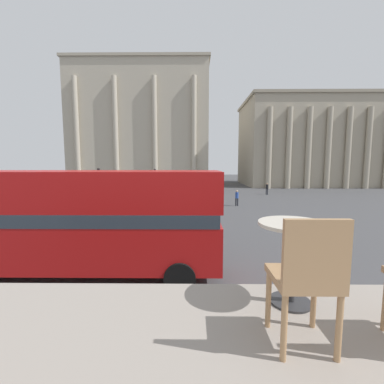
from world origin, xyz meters
The scene contains 12 objects.
double_decker_bus centered at (-3.38, 6.66, 2.23)m, with size 10.18×2.64×3.98m.
cafe_dining_table centered at (1.65, -0.35, 3.54)m, with size 0.60×0.60×0.73m.
cafe_chair_0 centered at (1.52, -0.93, 3.52)m, with size 0.40×0.40×0.91m.
plaza_building_left centered at (-10.08, 52.59, 11.97)m, with size 27.47×15.41×23.93m.
plaza_building_right centered at (23.54, 50.11, 8.33)m, with size 25.72×17.09×16.66m.
traffic_light_near centered at (-3.49, 9.06, 2.63)m, with size 0.42×0.24×4.04m.
traffic_light_mid centered at (-1.97, 15.82, 2.53)m, with size 0.42×0.24×3.87m.
car_maroon centered at (-4.22, 22.97, 0.70)m, with size 4.20×1.93×1.35m.
pedestrian_blue centered at (5.07, 23.19, 0.91)m, with size 0.32×0.32×1.59m.
pedestrian_red centered at (-1.70, 22.10, 1.03)m, with size 0.32×0.32×1.78m.
pedestrian_black centered at (10.77, 32.73, 0.93)m, with size 0.32×0.32×1.63m.
pedestrian_yellow centered at (-7.18, 10.85, 1.06)m, with size 0.32×0.32×1.82m.
Camera 1 is at (0.80, -2.53, 4.23)m, focal length 24.00 mm.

